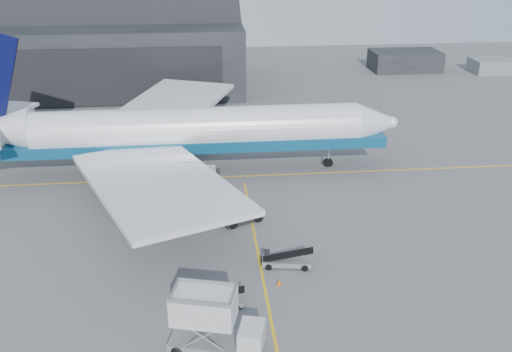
{
  "coord_description": "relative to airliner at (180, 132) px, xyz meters",
  "views": [
    {
      "loc": [
        -4.65,
        -42.98,
        27.78
      ],
      "look_at": [
        0.56,
        9.7,
        4.5
      ],
      "focal_mm": 40.0,
      "sensor_mm": 36.0,
      "label": 1
    }
  ],
  "objects": [
    {
      "name": "pushback_tug",
      "position": [
        6.31,
        -13.33,
        -4.54
      ],
      "size": [
        4.68,
        3.75,
        1.9
      ],
      "rotation": [
        0.0,
        0.0,
        0.42
      ],
      "color": "black",
      "rests_on": "ground"
    },
    {
      "name": "belt_loader_b",
      "position": [
        9.59,
        -22.24,
        -4.71
      ],
      "size": [
        4.74,
        2.18,
        1.77
      ],
      "rotation": [
        0.0,
        0.0,
        -0.15
      ],
      "color": "gray",
      "rests_on": "ground"
    },
    {
      "name": "taxi_lines",
      "position": [
        7.32,
        -9.36,
        -5.24
      ],
      "size": [
        80.0,
        42.12,
        0.02
      ],
      "color": "gold",
      "rests_on": "ground"
    },
    {
      "name": "belt_loader_a",
      "position": [
        3.38,
        -27.34,
        -4.77
      ],
      "size": [
        4.17,
        1.74,
        1.57
      ],
      "rotation": [
        0.0,
        0.0,
        -0.09
      ],
      "color": "gray",
      "rests_on": "ground"
    },
    {
      "name": "traffic_cone",
      "position": [
        8.57,
        -25.08,
        -4.98
      ],
      "size": [
        0.4,
        0.4,
        0.58
      ],
      "color": "#E15807",
      "rests_on": "ground"
    },
    {
      "name": "hangar",
      "position": [
        -14.68,
        42.92,
        4.29
      ],
      "size": [
        50.0,
        28.3,
        28.0
      ],
      "color": "black",
      "rests_on": "ground"
    },
    {
      "name": "ground",
      "position": [
        7.32,
        -22.03,
        -5.25
      ],
      "size": [
        200.0,
        200.0,
        0.0
      ],
      "primitive_type": "plane",
      "color": "#565659",
      "rests_on": "ground"
    },
    {
      "name": "distant_bldg_a",
      "position": [
        45.32,
        49.97,
        -5.25
      ],
      "size": [
        14.0,
        8.0,
        4.0
      ],
      "primitive_type": "cube",
      "color": "black",
      "rests_on": "ground"
    },
    {
      "name": "airliner",
      "position": [
        0.0,
        0.0,
        0.0
      ],
      "size": [
        53.51,
        51.89,
        18.78
      ],
      "color": "white",
      "rests_on": "ground"
    },
    {
      "name": "distant_bldg_b",
      "position": [
        62.32,
        45.97,
        -5.25
      ],
      "size": [
        8.0,
        6.0,
        2.8
      ],
      "primitive_type": "cube",
      "color": "gray",
      "rests_on": "ground"
    },
    {
      "name": "catering_truck",
      "position": [
        2.82,
        -32.45,
        -2.93
      ],
      "size": [
        7.09,
        4.07,
        4.6
      ],
      "rotation": [
        0.0,
        0.0,
        -0.26
      ],
      "color": "gray",
      "rests_on": "ground"
    }
  ]
}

